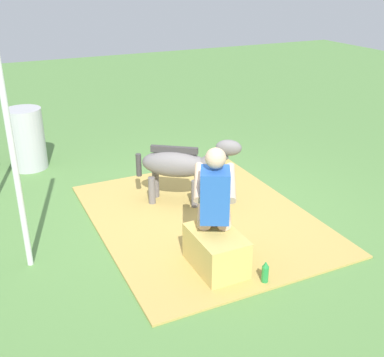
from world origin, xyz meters
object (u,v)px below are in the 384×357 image
Objects in this scene: person_seated at (215,200)px; tent_pole_left at (15,166)px; pony_standing at (181,164)px; soda_bottle at (265,273)px; hay_bale at (216,251)px; water_barrel at (26,139)px.

person_seated is 1.94m from tent_pole_left.
pony_standing is 4.63× the size of soda_bottle.
hay_bale is at bearing -117.81° from tent_pole_left.
pony_standing is 2.15m from tent_pole_left.
hay_bale is at bearing -160.02° from water_barrel.
tent_pole_left reaches higher than pony_standing.
person_seated is 0.59× the size of tent_pole_left.
tent_pole_left is at bearing 171.98° from water_barrel.
person_seated reaches higher than water_barrel.
person_seated reaches higher than hay_bale.
person_seated is 0.86m from soda_bottle.
person_seated is at bearing -18.91° from hay_bale.
person_seated is 1.39× the size of water_barrel.
hay_bale reaches higher than soda_bottle.
hay_bale is at bearing 168.94° from pony_standing.
water_barrel is 2.82m from tent_pole_left.
person_seated is at bearing 169.83° from pony_standing.
hay_bale is 0.57× the size of pony_standing.
person_seated is 1.38m from pony_standing.
water_barrel reaches higher than pony_standing.
hay_bale is 0.30× the size of tent_pole_left.
water_barrel is (3.47, 1.37, -0.24)m from person_seated.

